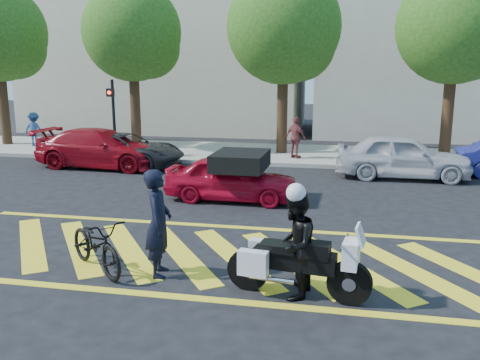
% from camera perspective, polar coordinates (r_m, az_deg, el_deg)
% --- Properties ---
extents(ground, '(90.00, 90.00, 0.00)m').
position_cam_1_polar(ground, '(10.14, -3.40, -8.47)').
color(ground, black).
rests_on(ground, ground).
extents(sidewalk, '(60.00, 5.00, 0.15)m').
position_cam_1_polar(sidewalk, '(21.59, 4.67, 2.92)').
color(sidewalk, '#9E998E').
rests_on(sidewalk, ground).
extents(crosswalk, '(12.33, 4.00, 0.01)m').
position_cam_1_polar(crosswalk, '(10.15, -3.62, -8.44)').
color(crosswalk, yellow).
rests_on(crosswalk, ground).
extents(building_left, '(16.00, 8.00, 10.00)m').
position_cam_1_polar(building_left, '(31.95, -8.04, 14.75)').
color(building_left, beige).
rests_on(building_left, ground).
extents(building_right, '(16.00, 8.00, 11.00)m').
position_cam_1_polar(building_right, '(30.93, 24.39, 14.82)').
color(building_right, beige).
rests_on(building_right, ground).
extents(tree_far_left, '(4.40, 4.40, 7.41)m').
position_cam_1_polar(tree_far_left, '(26.21, -25.30, 14.38)').
color(tree_far_left, black).
rests_on(tree_far_left, ground).
extents(tree_left, '(4.20, 4.20, 7.26)m').
position_cam_1_polar(tree_left, '(23.02, -11.65, 15.58)').
color(tree_left, black).
rests_on(tree_left, ground).
extents(tree_center, '(4.60, 4.60, 7.56)m').
position_cam_1_polar(tree_center, '(21.40, 5.30, 16.31)').
color(tree_center, black).
rests_on(tree_center, ground).
extents(tree_right, '(4.40, 4.40, 7.41)m').
position_cam_1_polar(tree_right, '(21.68, 23.28, 15.21)').
color(tree_right, black).
rests_on(tree_right, ground).
extents(signal_pole, '(0.28, 0.43, 3.20)m').
position_cam_1_polar(signal_pole, '(20.98, -14.08, 7.39)').
color(signal_pole, black).
rests_on(signal_pole, ground).
extents(officer_bike, '(0.60, 0.78, 1.92)m').
position_cam_1_polar(officer_bike, '(9.05, -9.15, -4.79)').
color(officer_bike, black).
rests_on(officer_bike, ground).
extents(bicycle, '(1.90, 1.72, 1.00)m').
position_cam_1_polar(bicycle, '(9.62, -15.85, -6.95)').
color(bicycle, black).
rests_on(bicycle, ground).
extents(police_motorcycle, '(2.36, 0.86, 1.04)m').
position_cam_1_polar(police_motorcycle, '(8.28, 6.23, -9.25)').
color(police_motorcycle, black).
rests_on(police_motorcycle, ground).
extents(officer_moto, '(0.77, 0.93, 1.73)m').
position_cam_1_polar(officer_moto, '(8.17, 6.16, -7.30)').
color(officer_moto, black).
rests_on(officer_moto, ground).
extents(red_convertible, '(3.70, 1.55, 1.25)m').
position_cam_1_polar(red_convertible, '(14.14, -0.97, 0.20)').
color(red_convertible, '#B10822').
rests_on(red_convertible, ground).
extents(parked_left, '(5.04, 2.27, 1.43)m').
position_cam_1_polar(parked_left, '(19.59, -15.31, 3.45)').
color(parked_left, maroon).
rests_on(parked_left, ground).
extents(parked_mid_left, '(4.67, 2.41, 1.26)m').
position_cam_1_polar(parked_mid_left, '(19.50, -12.89, 3.28)').
color(parked_mid_left, black).
rests_on(parked_mid_left, ground).
extents(parked_mid_right, '(4.39, 1.78, 1.49)m').
position_cam_1_polar(parked_mid_right, '(17.85, 17.80, 2.56)').
color(parked_mid_right, '#BBBBBF').
rests_on(parked_mid_right, ground).
extents(pedestrian_left, '(0.99, 0.57, 1.53)m').
position_cam_1_polar(pedestrian_left, '(25.08, -22.09, 5.30)').
color(pedestrian_left, navy).
rests_on(pedestrian_left, sidewalk).
extents(pedestrian_right, '(1.01, 0.89, 1.64)m').
position_cam_1_polar(pedestrian_right, '(20.13, 6.28, 4.77)').
color(pedestrian_right, brown).
rests_on(pedestrian_right, sidewalk).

